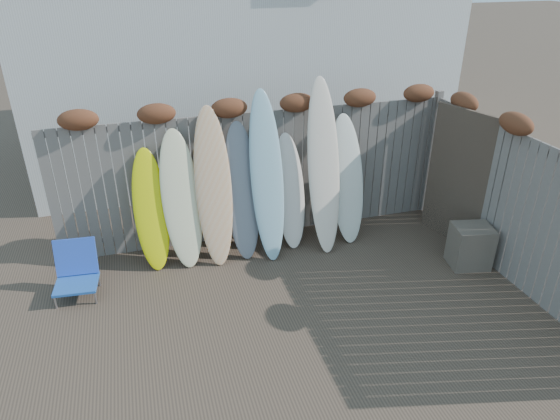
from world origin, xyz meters
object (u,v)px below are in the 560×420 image
object	(u,v)px
beach_chair	(76,271)
lattice_panel	(467,181)
surfboard_0	(151,210)
wooden_crate	(470,246)

from	to	relation	value
beach_chair	lattice_panel	xyz separation A→B (m)	(5.59, -0.28, 0.71)
beach_chair	surfboard_0	xyz separation A→B (m)	(1.05, 0.46, 0.51)
beach_chair	lattice_panel	world-z (taller)	lattice_panel
beach_chair	lattice_panel	distance (m)	5.64
beach_chair	wooden_crate	size ratio (longest dim) A/B	1.14
surfboard_0	beach_chair	bearing A→B (deg)	-155.28
wooden_crate	lattice_panel	distance (m)	0.99
wooden_crate	beach_chair	bearing A→B (deg)	170.28
wooden_crate	surfboard_0	size ratio (longest dim) A/B	0.36
lattice_panel	surfboard_0	bearing A→B (deg)	153.76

